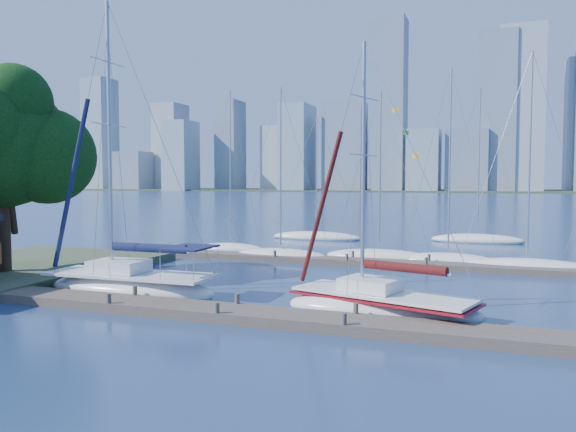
% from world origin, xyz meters
% --- Properties ---
extents(ground, '(700.00, 700.00, 0.00)m').
position_xyz_m(ground, '(0.00, 0.00, 0.00)').
color(ground, navy).
rests_on(ground, ground).
extents(near_dock, '(26.00, 2.00, 0.40)m').
position_xyz_m(near_dock, '(0.00, 0.00, 0.20)').
color(near_dock, '#433931').
rests_on(near_dock, ground).
extents(far_dock, '(30.00, 1.80, 0.36)m').
position_xyz_m(far_dock, '(2.00, 16.00, 0.18)').
color(far_dock, '#433931').
rests_on(far_dock, ground).
extents(far_shore, '(800.00, 100.00, 1.50)m').
position_xyz_m(far_shore, '(0.00, 320.00, 0.00)').
color(far_shore, '#38472D').
rests_on(far_shore, ground).
extents(tree, '(9.22, 8.37, 11.62)m').
position_xyz_m(tree, '(-15.33, 3.50, 7.67)').
color(tree, black).
rests_on(tree, ground).
extents(sailboat_navy, '(9.00, 3.08, 14.55)m').
position_xyz_m(sailboat_navy, '(-6.41, 2.52, 1.10)').
color(sailboat_navy, white).
rests_on(sailboat_navy, ground).
extents(sailboat_maroon, '(8.37, 4.77, 11.63)m').
position_xyz_m(sailboat_maroon, '(5.68, 2.56, 0.91)').
color(sailboat_maroon, white).
rests_on(sailboat_maroon, ground).
extents(bg_boat_0, '(5.92, 3.20, 12.71)m').
position_xyz_m(bg_boat_0, '(-9.37, 19.42, 0.25)').
color(bg_boat_0, white).
rests_on(bg_boat_0, ground).
extents(bg_boat_1, '(6.97, 2.71, 12.29)m').
position_xyz_m(bg_boat_1, '(-4.19, 16.82, 0.26)').
color(bg_boat_1, white).
rests_on(bg_boat_1, ground).
extents(bg_boat_2, '(7.84, 4.85, 11.94)m').
position_xyz_m(bg_boat_2, '(2.47, 18.44, 0.26)').
color(bg_boat_2, white).
rests_on(bg_boat_2, ground).
extents(bg_boat_3, '(6.70, 4.03, 13.15)m').
position_xyz_m(bg_boat_3, '(7.07, 18.18, 0.27)').
color(bg_boat_3, white).
rests_on(bg_boat_3, ground).
extents(bg_boat_4, '(8.37, 4.52, 13.61)m').
position_xyz_m(bg_boat_4, '(11.82, 17.30, 0.26)').
color(bg_boat_4, white).
rests_on(bg_boat_4, ground).
extents(bg_boat_6, '(8.82, 3.28, 11.82)m').
position_xyz_m(bg_boat_6, '(-5.83, 30.42, 0.25)').
color(bg_boat_6, white).
rests_on(bg_boat_6, ground).
extents(bg_boat_7, '(8.32, 3.87, 14.05)m').
position_xyz_m(bg_boat_7, '(8.48, 32.86, 0.27)').
color(bg_boat_7, white).
rests_on(bg_boat_7, ground).
extents(skyline, '(501.73, 51.31, 117.30)m').
position_xyz_m(skyline, '(23.85, 290.16, 34.21)').
color(skyline, gray).
rests_on(skyline, ground).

